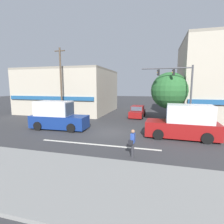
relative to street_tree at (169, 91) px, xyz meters
The scene contains 11 objects.
ground_plane 8.48m from the street_tree, 134.07° to the right, with size 120.00×120.00×0.00m, color #333335.
lane_marking_stripe 11.07m from the street_tree, 120.57° to the right, with size 9.00×0.24×0.01m, color silver.
sidewalk_curb 15.39m from the street_tree, 110.78° to the right, with size 40.00×5.00×0.16m, color gray.
building_left_block 16.57m from the street_tree, 158.62° to the left, with size 13.42×11.53×6.81m.
street_tree is the anchor object (origin of this frame).
utility_pole_near_left 13.18m from the street_tree, behind, with size 1.40×0.22×8.91m.
traffic_light_mast 2.32m from the street_tree, 66.31° to the right, with size 4.89×0.26×6.20m.
box_truck_waiting_far 12.30m from the street_tree, 152.99° to the right, with size 5.66×2.38×2.75m.
sedan_approaching_near 5.88m from the street_tree, 139.78° to the left, with size 2.00×4.16×1.58m.
box_truck_crossing_rightbound 6.26m from the street_tree, 80.68° to the right, with size 5.68×2.43×2.75m.
pedestrian_foreground_with_bag 11.14m from the street_tree, 103.58° to the right, with size 0.35×0.67×1.67m.
Camera 1 is at (4.16, -14.98, 4.19)m, focal length 28.00 mm.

